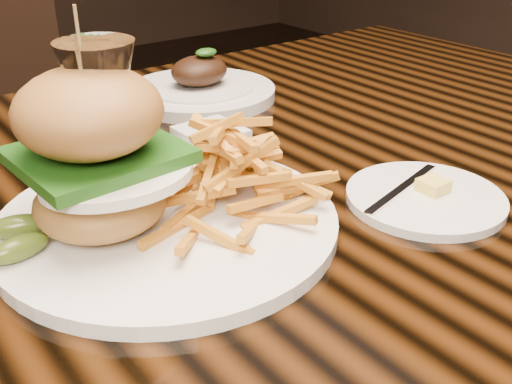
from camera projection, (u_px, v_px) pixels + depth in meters
dining_table at (207, 225)px, 0.76m from camera, size 1.60×0.90×0.75m
burger_plate at (160, 175)px, 0.58m from camera, size 0.34×0.34×0.22m
side_saucer at (425, 197)px, 0.65m from camera, size 0.17×0.17×0.02m
ramekin at (211, 141)px, 0.76m from camera, size 0.09×0.09×0.04m
wine_glass at (100, 98)px, 0.53m from camera, size 0.07×0.07×0.19m
far_dish at (200, 89)px, 0.96m from camera, size 0.24×0.24×0.08m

